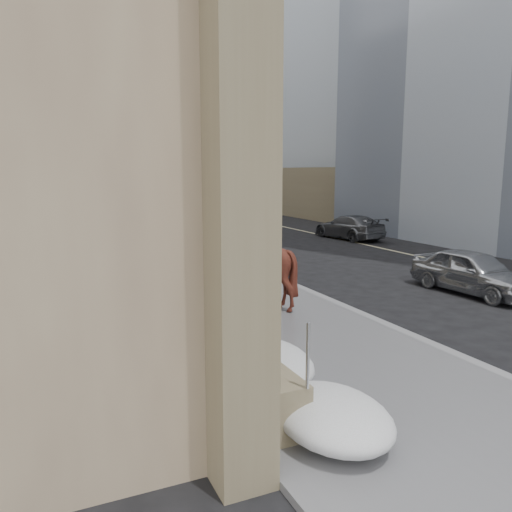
{
  "coord_description": "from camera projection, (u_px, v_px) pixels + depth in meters",
  "views": [
    {
      "loc": [
        -4.94,
        -7.36,
        3.73
      ],
      "look_at": [
        -0.09,
        3.47,
        1.7
      ],
      "focal_mm": 35.0,
      "sensor_mm": 36.0,
      "label": 1
    }
  ],
  "objects": [
    {
      "name": "curb",
      "position": [
        251.0,
        267.0,
        19.29
      ],
      "size": [
        0.24,
        80.0,
        0.12
      ],
      "primitive_type": "cube",
      "color": "slate",
      "rests_on": "ground"
    },
    {
      "name": "streetlight_mid",
      "position": [
        217.0,
        152.0,
        22.17
      ],
      "size": [
        1.71,
        0.24,
        8.0
      ],
      "color": "#2D2D30",
      "rests_on": "ground"
    },
    {
      "name": "lane_line",
      "position": [
        411.0,
        255.0,
        22.47
      ],
      "size": [
        0.15,
        70.0,
        0.01
      ],
      "primitive_type": "cube",
      "color": "#BFB78C",
      "rests_on": "ground"
    },
    {
      "name": "traffic_signal",
      "position": [
        161.0,
        166.0,
        29.2
      ],
      "size": [
        4.1,
        0.22,
        6.0
      ],
      "color": "#2D2D30",
      "rests_on": "ground"
    },
    {
      "name": "sidewalk",
      "position": [
        185.0,
        273.0,
        18.23
      ],
      "size": [
        5.0,
        80.0,
        0.12
      ],
      "primitive_type": "cube",
      "color": "#5B5B5E",
      "rests_on": "ground"
    },
    {
      "name": "far_podium",
      "position": [
        494.0,
        207.0,
        24.15
      ],
      "size": [
        2.0,
        80.0,
        4.0
      ],
      "primitive_type": "cube",
      "color": "#73654A",
      "rests_on": "ground"
    },
    {
      "name": "car_grey",
      "position": [
        349.0,
        227.0,
        27.67
      ],
      "size": [
        2.3,
        4.73,
        1.33
      ],
      "primitive_type": "imported",
      "rotation": [
        0.0,
        0.0,
        3.24
      ],
      "color": "#515358",
      "rests_on": "ground"
    },
    {
      "name": "car_silver",
      "position": [
        473.0,
        272.0,
        15.32
      ],
      "size": [
        1.83,
        4.07,
        1.36
      ],
      "primitive_type": "imported",
      "rotation": [
        0.0,
        0.0,
        0.06
      ],
      "color": "#999CA0",
      "rests_on": "ground"
    },
    {
      "name": "mounted_horse_right",
      "position": [
        252.0,
        263.0,
        13.26
      ],
      "size": [
        1.79,
        2.01,
        2.76
      ],
      "rotation": [
        0.0,
        0.0,
        3.14
      ],
      "color": "#441B13",
      "rests_on": "sidewalk"
    },
    {
      "name": "pedestrian",
      "position": [
        247.0,
        282.0,
        12.64
      ],
      "size": [
        1.03,
        0.6,
        1.64
      ],
      "primitive_type": "imported",
      "rotation": [
        0.0,
        0.0,
        -0.21
      ],
      "color": "black",
      "rests_on": "sidewalk"
    },
    {
      "name": "streetlight_far",
      "position": [
        133.0,
        160.0,
        40.17
      ],
      "size": [
        1.71,
        0.24,
        8.0
      ],
      "color": "#2D2D30",
      "rests_on": "ground"
    },
    {
      "name": "snow_bank",
      "position": [
        159.0,
        275.0,
        15.89
      ],
      "size": [
        1.7,
        18.1,
        0.76
      ],
      "color": "white",
      "rests_on": "sidewalk"
    },
    {
      "name": "mounted_horse_left",
      "position": [
        233.0,
        304.0,
        9.83
      ],
      "size": [
        1.82,
        2.43,
        2.6
      ],
      "rotation": [
        0.0,
        0.0,
        3.56
      ],
      "color": "#442714",
      "rests_on": "sidewalk"
    },
    {
      "name": "bg_building_far",
      "position": [
        18.0,
        126.0,
        69.92
      ],
      "size": [
        24.0,
        12.0,
        20.0
      ],
      "primitive_type": "cube",
      "color": "gray",
      "rests_on": "ground"
    },
    {
      "name": "limestone_building",
      "position": [
        14.0,
        60.0,
        23.59
      ],
      "size": [
        6.1,
        44.0,
        18.0
      ],
      "color": "#8C765B",
      "rests_on": "ground"
    },
    {
      "name": "ground",
      "position": [
        337.0,
        375.0,
        9.24
      ],
      "size": [
        140.0,
        140.0,
        0.0
      ],
      "primitive_type": "plane",
      "color": "black",
      "rests_on": "ground"
    },
    {
      "name": "bg_building_mid",
      "position": [
        102.0,
        88.0,
        62.48
      ],
      "size": [
        30.0,
        12.0,
        28.0
      ],
      "primitive_type": "cube",
      "color": "slate",
      "rests_on": "ground"
    }
  ]
}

